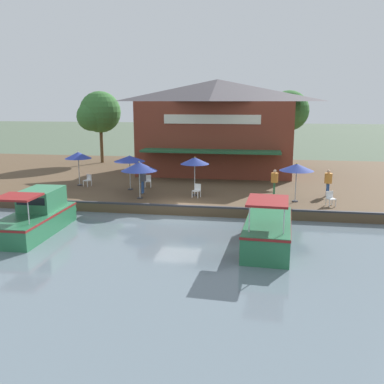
% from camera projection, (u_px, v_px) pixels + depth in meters
% --- Properties ---
extents(ground_plane, '(220.00, 220.00, 0.00)m').
position_uv_depth(ground_plane, '(178.00, 217.00, 24.95)').
color(ground_plane, '#4C5B47').
extents(quay_deck, '(22.00, 56.00, 0.60)m').
position_uv_depth(quay_deck, '(203.00, 179.00, 35.51)').
color(quay_deck, brown).
rests_on(quay_deck, ground).
extents(quay_edge_fender, '(0.20, 50.40, 0.10)m').
position_uv_depth(quay_edge_fender, '(178.00, 206.00, 24.91)').
color(quay_edge_fender, '#2D2D33').
rests_on(quay_edge_fender, quay_deck).
extents(waterfront_restaurant, '(10.07, 13.06, 7.83)m').
position_uv_depth(waterfront_restaurant, '(217.00, 125.00, 36.72)').
color(waterfront_restaurant, brown).
rests_on(waterfront_restaurant, quay_deck).
extents(patio_umbrella_far_corner, '(2.06, 2.06, 2.38)m').
position_uv_depth(patio_umbrella_far_corner, '(297.00, 167.00, 25.70)').
color(patio_umbrella_far_corner, '#B7B7B7').
rests_on(patio_umbrella_far_corner, quay_deck).
extents(patio_umbrella_near_quay_edge, '(1.86, 1.86, 2.54)m').
position_uv_depth(patio_umbrella_near_quay_edge, '(195.00, 161.00, 27.43)').
color(patio_umbrella_near_quay_edge, '#B7B7B7').
rests_on(patio_umbrella_near_quay_edge, quay_deck).
extents(patio_umbrella_mid_patio_right, '(2.13, 2.13, 2.41)m').
position_uv_depth(patio_umbrella_mid_patio_right, '(130.00, 159.00, 29.24)').
color(patio_umbrella_mid_patio_right, '#B7B7B7').
rests_on(patio_umbrella_mid_patio_right, quay_deck).
extents(patio_umbrella_back_row, '(1.90, 1.90, 2.48)m').
position_uv_depth(patio_umbrella_back_row, '(78.00, 155.00, 30.77)').
color(patio_umbrella_back_row, '#B7B7B7').
rests_on(patio_umbrella_back_row, quay_deck).
extents(patio_umbrella_by_entrance, '(2.26, 2.26, 2.35)m').
position_uv_depth(patio_umbrella_by_entrance, '(139.00, 166.00, 26.59)').
color(patio_umbrella_by_entrance, '#B7B7B7').
rests_on(patio_umbrella_by_entrance, quay_deck).
extents(cafe_chair_under_first_umbrella, '(0.57, 0.57, 0.85)m').
position_uv_depth(cafe_chair_under_first_umbrella, '(88.00, 180.00, 30.85)').
color(cafe_chair_under_first_umbrella, white).
rests_on(cafe_chair_under_first_umbrella, quay_deck).
extents(cafe_chair_back_row_seat, '(0.57, 0.57, 0.85)m').
position_uv_depth(cafe_chair_back_row_seat, '(330.00, 198.00, 25.02)').
color(cafe_chair_back_row_seat, white).
rests_on(cafe_chair_back_row_seat, quay_deck).
extents(cafe_chair_far_corner_seat, '(0.53, 0.53, 0.85)m').
position_uv_depth(cafe_chair_far_corner_seat, '(148.00, 180.00, 30.50)').
color(cafe_chair_far_corner_seat, white).
rests_on(cafe_chair_far_corner_seat, quay_deck).
extents(cafe_chair_mid_patio, '(0.55, 0.55, 0.85)m').
position_uv_depth(cafe_chair_mid_patio, '(197.00, 190.00, 27.27)').
color(cafe_chair_mid_patio, white).
rests_on(cafe_chair_mid_patio, quay_deck).
extents(person_near_entrance, '(0.46, 0.46, 1.64)m').
position_uv_depth(person_near_entrance, '(274.00, 179.00, 28.01)').
color(person_near_entrance, '#337547').
rests_on(person_near_entrance, quay_deck).
extents(person_mid_patio, '(0.48, 0.48, 1.71)m').
position_uv_depth(person_mid_patio, '(142.00, 177.00, 28.33)').
color(person_mid_patio, '#2D5193').
rests_on(person_mid_patio, quay_deck).
extents(person_at_quay_edge, '(0.48, 0.48, 1.70)m').
position_uv_depth(person_at_quay_edge, '(328.00, 179.00, 27.58)').
color(person_at_quay_edge, '#2D5193').
rests_on(person_at_quay_edge, quay_deck).
extents(motorboat_outer_channel, '(6.52, 2.30, 2.22)m').
position_uv_depth(motorboat_outer_channel, '(40.00, 215.00, 22.08)').
color(motorboat_outer_channel, '#287047').
rests_on(motorboat_outer_channel, river_water).
extents(motorboat_mid_row, '(6.44, 2.36, 2.48)m').
position_uv_depth(motorboat_mid_row, '(269.00, 228.00, 20.10)').
color(motorboat_mid_row, '#287047').
rests_on(motorboat_mid_row, river_water).
extents(tree_behind_restaurant, '(4.21, 4.01, 6.99)m').
position_uv_depth(tree_behind_restaurant, '(98.00, 113.00, 41.59)').
color(tree_behind_restaurant, brown).
rests_on(tree_behind_restaurant, quay_deck).
extents(tree_downstream_bank, '(3.77, 3.59, 6.98)m').
position_uv_depth(tree_downstream_bank, '(287.00, 112.00, 38.13)').
color(tree_downstream_bank, brown).
rests_on(tree_downstream_bank, quay_deck).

